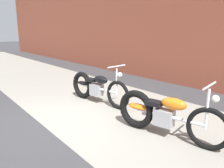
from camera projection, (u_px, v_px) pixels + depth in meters
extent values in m
plane|color=#38383A|center=(44.00, 126.00, 4.33)|extent=(80.00, 80.00, 0.00)
cube|color=gray|center=(114.00, 108.00, 5.39)|extent=(36.00, 3.50, 0.01)
cube|color=brown|center=(201.00, 10.00, 6.92)|extent=(36.00, 0.50, 4.87)
torus|color=black|center=(118.00, 95.00, 5.22)|extent=(0.68, 0.17, 0.68)
torus|color=black|center=(82.00, 85.00, 6.09)|extent=(0.74, 0.23, 0.73)
cylinder|color=silver|center=(99.00, 89.00, 5.65)|extent=(1.23, 0.23, 0.06)
cube|color=#99999E|center=(97.00, 90.00, 5.71)|extent=(0.35, 0.26, 0.28)
ellipsoid|color=black|center=(101.00, 80.00, 5.54)|extent=(0.46, 0.25, 0.20)
ellipsoid|color=black|center=(83.00, 83.00, 6.04)|extent=(0.46, 0.24, 0.10)
cube|color=black|center=(91.00, 80.00, 5.80)|extent=(0.31, 0.24, 0.08)
cylinder|color=silver|center=(117.00, 82.00, 5.18)|extent=(0.05, 0.05, 0.62)
cylinder|color=silver|center=(117.00, 66.00, 5.10)|extent=(0.11, 0.58, 0.03)
sphere|color=white|center=(120.00, 75.00, 5.07)|extent=(0.11, 0.11, 0.11)
cylinder|color=silver|center=(95.00, 90.00, 6.00)|extent=(0.55, 0.14, 0.06)
torus|color=black|center=(208.00, 129.00, 3.41)|extent=(0.68, 0.22, 0.68)
torus|color=black|center=(136.00, 109.00, 4.20)|extent=(0.74, 0.28, 0.73)
cylinder|color=silver|center=(168.00, 116.00, 3.80)|extent=(1.22, 0.32, 0.06)
cube|color=#99999E|center=(164.00, 118.00, 3.85)|extent=(0.36, 0.28, 0.28)
ellipsoid|color=orange|center=(174.00, 104.00, 3.69)|extent=(0.47, 0.28, 0.20)
ellipsoid|color=orange|center=(138.00, 107.00, 4.15)|extent=(0.47, 0.27, 0.10)
cube|color=black|center=(154.00, 103.00, 3.93)|extent=(0.32, 0.26, 0.08)
cylinder|color=silver|center=(207.00, 109.00, 3.36)|extent=(0.05, 0.05, 0.62)
cylinder|color=silver|center=(210.00, 86.00, 3.28)|extent=(0.16, 0.57, 0.03)
sphere|color=white|center=(216.00, 99.00, 3.26)|extent=(0.11, 0.11, 0.11)
cylinder|color=silver|center=(155.00, 116.00, 4.13)|extent=(0.55, 0.18, 0.06)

